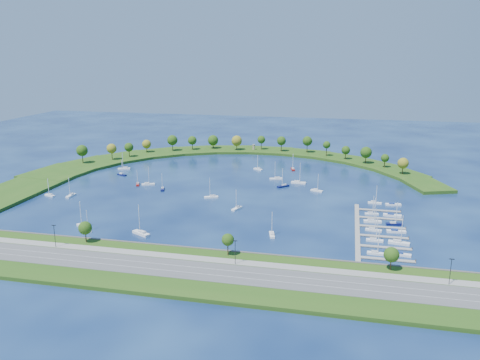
% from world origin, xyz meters
% --- Properties ---
extents(ground, '(700.00, 700.00, 0.00)m').
position_xyz_m(ground, '(0.00, 0.00, 0.00)').
color(ground, '#07153F').
rests_on(ground, ground).
extents(south_shoreline, '(420.00, 43.10, 11.60)m').
position_xyz_m(south_shoreline, '(0.03, -122.88, 1.00)').
color(south_shoreline, '#264E14').
rests_on(south_shoreline, ground).
extents(breakwater, '(286.74, 247.64, 2.00)m').
position_xyz_m(breakwater, '(-46.33, 48.72, 0.99)').
color(breakwater, '#264E14').
rests_on(breakwater, ground).
extents(breakwater_trees, '(240.44, 89.63, 13.98)m').
position_xyz_m(breakwater_trees, '(-18.83, 87.93, 10.33)').
color(breakwater_trees, '#382314').
rests_on(breakwater_trees, breakwater).
extents(harbor_tower, '(2.60, 2.60, 4.65)m').
position_xyz_m(harbor_tower, '(-7.49, 114.62, 4.38)').
color(harbor_tower, gray).
rests_on(harbor_tower, breakwater).
extents(dock_system, '(24.28, 82.00, 1.60)m').
position_xyz_m(dock_system, '(85.30, -61.00, 0.35)').
color(dock_system, gray).
rests_on(dock_system, ground).
extents(moored_boat_0, '(7.59, 4.37, 10.76)m').
position_xyz_m(moored_boat_0, '(-100.95, -42.17, 0.87)').
color(moored_boat_0, white).
rests_on(moored_boat_0, ground).
extents(moored_boat_1, '(4.04, 8.39, 11.89)m').
position_xyz_m(moored_boat_1, '(33.03, 56.47, 0.90)').
color(moored_boat_1, maroon).
rests_on(moored_boat_1, ground).
extents(moored_boat_2, '(8.96, 4.96, 12.70)m').
position_xyz_m(moored_boat_2, '(25.17, 26.33, 0.93)').
color(moored_boat_2, white).
rests_on(moored_boat_2, ground).
extents(moored_boat_3, '(8.68, 7.64, 13.34)m').
position_xyz_m(moored_boat_3, '(-53.66, -86.85, 0.95)').
color(moored_boat_3, white).
rests_on(moored_boat_3, ground).
extents(moored_boat_4, '(4.51, 7.21, 10.28)m').
position_xyz_m(moored_boat_4, '(-60.19, -7.25, 0.86)').
color(moored_boat_4, maroon).
rests_on(moored_boat_4, ground).
extents(moored_boat_5, '(10.11, 7.14, 14.65)m').
position_xyz_m(moored_boat_5, '(-21.67, -89.19, 0.99)').
color(moored_boat_5, white).
rests_on(moored_boat_5, ground).
extents(moored_boat_6, '(6.04, 6.74, 10.43)m').
position_xyz_m(moored_boat_6, '(-48.69, -90.05, 0.86)').
color(moored_boat_6, white).
rests_on(moored_boat_6, ground).
extents(moored_boat_7, '(7.79, 4.93, 11.13)m').
position_xyz_m(moored_boat_7, '(-81.64, 14.00, 0.88)').
color(moored_boat_7, '#0A0F42').
rests_on(moored_boat_7, ground).
extents(moored_boat_8, '(3.93, 8.11, 11.49)m').
position_xyz_m(moored_boat_8, '(38.83, -77.18, 0.89)').
color(moored_boat_8, white).
rests_on(moored_boat_8, ground).
extents(moored_boat_9, '(8.46, 5.38, 12.09)m').
position_xyz_m(moored_boat_9, '(-5.75, -24.49, 0.91)').
color(moored_boat_9, white).
rests_on(moored_boat_9, ground).
extents(moored_boat_10, '(7.87, 4.58, 11.17)m').
position_xyz_m(moored_boat_10, '(54.02, 3.18, 0.88)').
color(moored_boat_10, white).
rests_on(moored_boat_10, ground).
extents(moored_boat_11, '(4.94, 7.97, 11.36)m').
position_xyz_m(moored_boat_11, '(13.85, -42.00, 0.89)').
color(moored_boat_11, white).
rests_on(moored_boat_11, ground).
extents(moored_boat_12, '(4.44, 7.79, 11.04)m').
position_xyz_m(moored_boat_12, '(-40.29, -14.47, 0.88)').
color(moored_boat_12, '#0A0F42').
rests_on(moored_boat_12, ground).
extents(moored_boat_13, '(2.43, 8.06, 11.78)m').
position_xyz_m(moored_boat_13, '(-88.41, -39.91, 0.90)').
color(moored_boat_13, white).
rests_on(moored_boat_13, ground).
extents(moored_boat_14, '(7.53, 5.77, 11.09)m').
position_xyz_m(moored_boat_14, '(8.32, 51.10, 0.88)').
color(moored_boat_14, white).
rests_on(moored_boat_14, ground).
extents(moored_boat_15, '(7.56, 7.61, 12.32)m').
position_xyz_m(moored_boat_15, '(32.45, 8.81, 0.92)').
color(moored_boat_15, '#0A0F42').
rests_on(moored_boat_15, ground).
extents(moored_boat_16, '(8.54, 5.65, 12.26)m').
position_xyz_m(moored_boat_16, '(-53.58, -5.98, 0.91)').
color(moored_boat_16, white).
rests_on(moored_boat_16, ground).
extents(moored_boat_17, '(9.74, 3.37, 14.07)m').
position_xyz_m(moored_boat_17, '(41.00, 19.37, 0.97)').
color(moored_boat_17, white).
rests_on(moored_boat_17, ground).
extents(moored_boat_18, '(9.05, 5.31, 12.85)m').
position_xyz_m(moored_boat_18, '(-87.96, 30.95, 0.93)').
color(moored_boat_18, white).
rests_on(moored_boat_18, ground).
extents(docked_boat_0, '(7.74, 2.72, 11.16)m').
position_xyz_m(docked_boat_0, '(85.53, -88.88, 0.88)').
color(docked_boat_0, white).
rests_on(docked_boat_0, ground).
extents(docked_boat_1, '(8.08, 3.47, 1.60)m').
position_xyz_m(docked_boat_1, '(95.99, -87.69, 0.59)').
color(docked_boat_1, white).
rests_on(docked_boat_1, ground).
extents(docked_boat_2, '(7.73, 2.52, 11.21)m').
position_xyz_m(docked_boat_2, '(85.53, -73.74, 0.88)').
color(docked_boat_2, white).
rests_on(docked_boat_2, ground).
extents(docked_boat_3, '(9.54, 4.02, 13.59)m').
position_xyz_m(docked_boat_3, '(96.00, -74.70, 0.96)').
color(docked_boat_3, white).
rests_on(docked_boat_3, ground).
extents(docked_boat_4, '(7.92, 3.29, 11.29)m').
position_xyz_m(docked_boat_4, '(85.53, -60.17, 0.89)').
color(docked_boat_4, white).
rests_on(docked_boat_4, ground).
extents(docked_boat_5, '(9.16, 3.34, 1.83)m').
position_xyz_m(docked_boat_5, '(95.97, -59.96, 0.67)').
color(docked_boat_5, white).
rests_on(docked_boat_5, ground).
extents(docked_boat_6, '(9.05, 3.45, 12.98)m').
position_xyz_m(docked_boat_6, '(85.51, -47.73, 0.94)').
color(docked_boat_6, white).
rests_on(docked_boat_6, ground).
extents(docked_boat_7, '(8.31, 3.38, 11.86)m').
position_xyz_m(docked_boat_7, '(96.02, -49.22, 0.90)').
color(docked_boat_7, '#0A0F42').
rests_on(docked_boat_7, ground).
extents(docked_boat_8, '(7.29, 2.93, 10.41)m').
position_xyz_m(docked_boat_8, '(85.54, -35.36, 0.86)').
color(docked_boat_8, white).
rests_on(docked_boat_8, ground).
extents(docked_boat_9, '(9.51, 3.66, 1.89)m').
position_xyz_m(docked_boat_9, '(95.97, -35.78, 0.69)').
color(docked_boat_9, white).
rests_on(docked_boat_9, ground).
extents(docked_boat_10, '(7.52, 2.24, 10.99)m').
position_xyz_m(docked_boat_10, '(87.93, -15.08, 0.88)').
color(docked_boat_10, white).
rests_on(docked_boat_10, ground).
extents(docked_boat_11, '(8.84, 3.70, 1.75)m').
position_xyz_m(docked_boat_11, '(97.88, -16.10, 0.64)').
color(docked_boat_11, white).
rests_on(docked_boat_11, ground).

